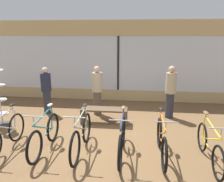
# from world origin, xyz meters

# --- Properties ---
(ground_plane) EXTENTS (24.00, 24.00, 0.00)m
(ground_plane) POSITION_xyz_m (0.00, 0.00, 0.00)
(ground_plane) COLOR brown
(shop_back_wall) EXTENTS (12.00, 0.08, 3.20)m
(shop_back_wall) POSITION_xyz_m (0.00, 3.76, 1.64)
(shop_back_wall) COLOR tan
(shop_back_wall) RESTS_ON ground_plane
(bicycle_far_left) EXTENTS (0.46, 1.71, 1.04)m
(bicycle_far_left) POSITION_xyz_m (-2.26, -0.58, 0.40)
(bicycle_far_left) COLOR black
(bicycle_far_left) RESTS_ON ground_plane
(bicycle_left) EXTENTS (0.46, 1.76, 1.05)m
(bicycle_left) POSITION_xyz_m (-1.33, -0.49, 0.39)
(bicycle_left) COLOR black
(bicycle_left) RESTS_ON ground_plane
(bicycle_center_left) EXTENTS (0.46, 1.81, 1.06)m
(bicycle_center_left) POSITION_xyz_m (-0.47, -0.46, 0.41)
(bicycle_center_left) COLOR black
(bicycle_center_left) RESTS_ON ground_plane
(bicycle_center_right) EXTENTS (0.46, 1.76, 1.05)m
(bicycle_center_right) POSITION_xyz_m (0.47, -0.49, 0.40)
(bicycle_center_right) COLOR black
(bicycle_center_right) RESTS_ON ground_plane
(bicycle_right) EXTENTS (0.46, 1.74, 1.04)m
(bicycle_right) POSITION_xyz_m (1.34, -0.46, 0.39)
(bicycle_right) COLOR black
(bicycle_right) RESTS_ON ground_plane
(bicycle_far_right) EXTENTS (0.46, 1.75, 1.02)m
(bicycle_far_right) POSITION_xyz_m (2.32, -0.57, 0.38)
(bicycle_far_right) COLOR black
(bicycle_far_right) RESTS_ON ground_plane
(accessory_rack) EXTENTS (0.48, 0.48, 1.77)m
(accessory_rack) POSITION_xyz_m (-3.25, 0.79, 0.72)
(accessory_rack) COLOR #333333
(accessory_rack) RESTS_ON ground_plane
(display_bench) EXTENTS (1.40, 0.44, 0.48)m
(display_bench) POSITION_xyz_m (-0.20, 1.27, 0.39)
(display_bench) COLOR brown
(display_bench) RESTS_ON ground_plane
(customer_near_rack) EXTENTS (0.40, 0.40, 1.71)m
(customer_near_rack) POSITION_xyz_m (1.84, 2.01, 0.90)
(customer_near_rack) COLOR #2D2D38
(customer_near_rack) RESTS_ON ground_plane
(customer_by_window) EXTENTS (0.40, 0.40, 1.60)m
(customer_by_window) POSITION_xyz_m (-2.30, 1.97, 0.84)
(customer_by_window) COLOR #2D2D38
(customer_by_window) RESTS_ON ground_plane
(customer_mid_floor) EXTENTS (0.46, 0.46, 1.66)m
(customer_mid_floor) POSITION_xyz_m (-0.55, 2.02, 0.87)
(customer_mid_floor) COLOR brown
(customer_mid_floor) RESTS_ON ground_plane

